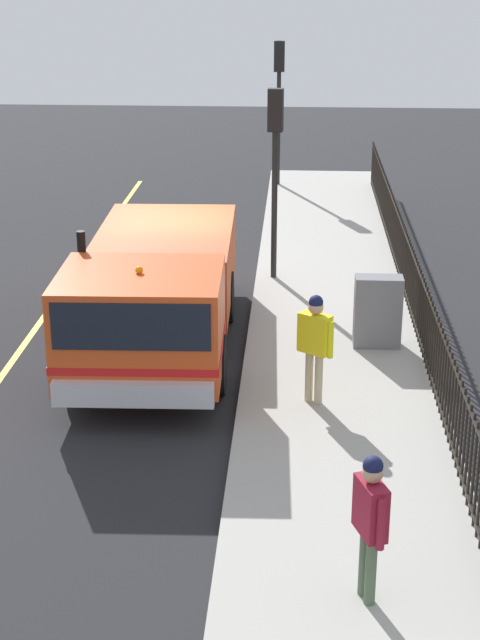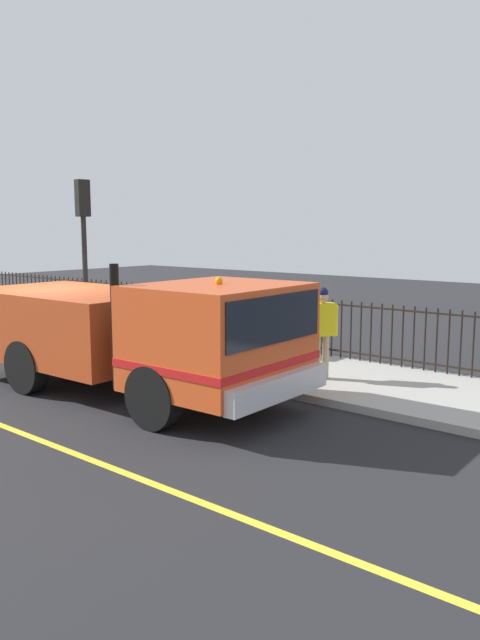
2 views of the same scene
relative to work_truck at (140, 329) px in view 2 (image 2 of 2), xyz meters
name	(u,v)px [view 2 (image 2 of 2)]	position (x,y,z in m)	size (l,w,h in m)	color
ground_plane	(51,372)	(0.05, 2.86, -1.20)	(53.42, 53.42, 0.00)	#232326
sidewalk_slab	(161,347)	(3.12, 2.86, -1.14)	(3.16, 24.28, 0.14)	#A3A099
work_truck	(140,329)	(0.00, 0.00, 0.00)	(2.66, 6.88, 2.40)	#D84C1E
worker_standing	(322,323)	(2.68, -1.99, -0.02)	(0.54, 0.45, 1.72)	yellow
iron_fence	(202,312)	(4.56, 2.86, -0.43)	(0.04, 20.68, 1.26)	black
traffic_light_near	(84,229)	(1.91, 4.14, 1.71)	(0.32, 0.25, 3.91)	black
utility_cabinet	(259,326)	(3.80, 0.38, -0.44)	(0.81, 0.40, 1.26)	slate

